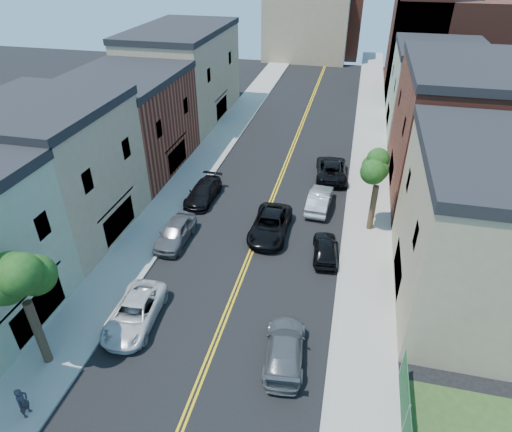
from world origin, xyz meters
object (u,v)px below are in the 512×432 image
Objects in this scene: white_pickup at (135,313)px; pedestrian_left at (23,402)px; black_suv_lane at (270,225)px; black_car_right at (325,248)px; silver_car_right at (320,199)px; dark_car_right_far at (331,169)px; grey_car_left at (175,232)px; black_car_left at (203,192)px; grey_car_right at (285,349)px.

pedestrian_left is at bearing -112.79° from white_pickup.
white_pickup is at bearing -118.70° from black_suv_lane.
silver_car_right is (-1.06, 6.27, 0.09)m from black_car_right.
dark_car_right_far is (9.16, 20.40, 0.08)m from white_pickup.
grey_car_left is 0.94× the size of black_car_left.
black_suv_lane is (6.33, -3.60, 0.06)m from black_car_left.
dark_car_right_far is at bearing -97.32° from grey_car_right.
pedestrian_left is (-2.18, -6.40, 0.28)m from white_pickup.
dark_car_right_far is (0.45, 5.67, 0.02)m from silver_car_right.
silver_car_right is at bearing 54.99° from black_suv_lane.
white_pickup is 13.90m from black_car_left.
dark_car_right_far is at bearing -93.57° from black_car_right.
grey_car_left is at bearing -2.93° from black_car_right.
black_car_right is at bearing -41.82° from pedestrian_left.
grey_car_left reaches higher than grey_car_right.
black_car_right is at bearing -23.61° from black_suv_lane.
silver_car_right is 5.68m from dark_car_right_far.
white_pickup is at bearing -9.64° from grey_car_right.
black_suv_lane is 3.31× the size of pedestrian_left.
dark_car_right_far reaches higher than black_car_left.
grey_car_left reaches higher than silver_car_right.
silver_car_right reaches higher than grey_car_right.
grey_car_right is (9.30, -8.39, -0.08)m from grey_car_left.
grey_car_left is at bearing 46.07° from dark_car_right_far.
white_pickup reaches higher than grey_car_right.
grey_car_left is at bearing -8.86° from pedestrian_left.
pedestrian_left is (-10.89, -21.13, 0.21)m from silver_car_right.
silver_car_right is 0.85× the size of black_suv_lane.
grey_car_right is at bearing 82.61° from dark_car_right_far.
pedestrian_left is at bearing 44.69° from black_car_right.
white_pickup is 0.90× the size of dark_car_right_far.
black_suv_lane is (-3.11, -4.45, -0.00)m from silver_car_right.
grey_car_right is 2.91× the size of pedestrian_left.
white_pickup reaches higher than black_car_right.
black_car_left is 17.20m from grey_car_right.
black_car_left reaches higher than grey_car_right.
pedestrian_left reaches higher than dark_car_right_far.
black_car_left is 9.48m from silver_car_right.
white_pickup is 1.04× the size of black_car_left.
black_car_right is 11.95m from dark_car_right_far.
dark_car_right_far is at bearing 52.25° from grey_car_left.
grey_car_right is at bearing -7.91° from white_pickup.
silver_car_right reaches higher than black_car_right.
silver_car_right is at bearing 79.69° from dark_car_right_far.
black_car_left is 1.01× the size of grey_car_right.
dark_car_right_far reaches higher than black_car_right.
grey_car_left is 6.07m from black_car_left.
black_car_left is 1.05× the size of silver_car_right.
dark_car_right_far is 1.03× the size of black_suv_lane.
silver_car_right reaches higher than black_car_left.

